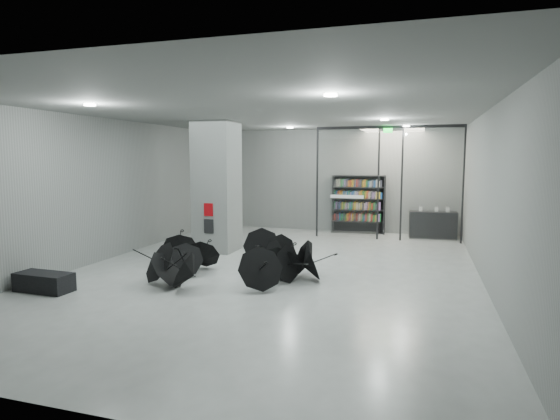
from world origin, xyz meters
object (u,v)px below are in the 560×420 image
(bench, at_px, (44,282))
(shop_counter, at_px, (433,225))
(column, at_px, (217,187))
(bookshelf, at_px, (358,204))
(umbrella_cluster, at_px, (236,265))

(bench, distance_m, shop_counter, 12.59)
(column, height_order, bench, column)
(column, distance_m, shop_counter, 7.94)
(column, distance_m, bench, 5.79)
(column, height_order, shop_counter, column)
(bench, bearing_deg, bookshelf, 63.10)
(column, height_order, bookshelf, column)
(umbrella_cluster, bearing_deg, bookshelf, 75.84)
(column, xyz_separation_m, shop_counter, (6.49, 4.32, -1.51))
(bench, xyz_separation_m, umbrella_cluster, (3.53, 2.33, 0.09))
(column, relative_size, bench, 3.17)
(bench, bearing_deg, umbrella_cluster, 35.18)
(bookshelf, bearing_deg, umbrella_cluster, -109.13)
(bookshelf, relative_size, umbrella_cluster, 0.43)
(bookshelf, relative_size, shop_counter, 1.37)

